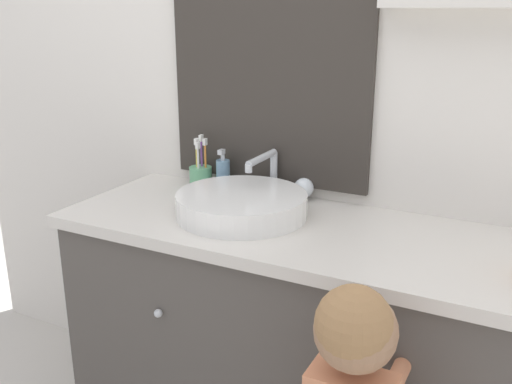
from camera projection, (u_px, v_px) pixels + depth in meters
The scene contains 5 objects.
wall_back at pixel (347, 45), 1.69m from camera, with size 3.20×0.18×2.50m.
vanity_counter at pixel (296, 351), 1.72m from camera, with size 1.41×0.52×0.81m.
sink_basin at pixel (244, 203), 1.68m from camera, with size 0.39×0.44×0.16m.
toothbrush_holder at pixel (201, 175), 1.94m from camera, with size 0.08×0.08×0.18m.
soap_dispenser at pixel (223, 175), 1.90m from camera, with size 0.05×0.05×0.14m.
Camera 1 is at (0.57, -1.05, 1.39)m, focal length 40.00 mm.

